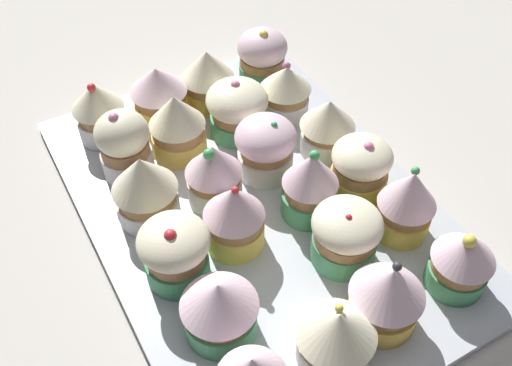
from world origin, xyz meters
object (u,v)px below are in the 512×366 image
Objects in this scene: cupcake_20 at (360,167)px; cupcake_15 at (346,234)px; cupcake_1 at (124,145)px; cupcake_9 at (234,216)px; cupcake_8 at (214,173)px; cupcake_16 at (387,295)px; cupcake_14 at (310,184)px; cupcake_18 at (285,90)px; cupcake_19 at (327,125)px; cupcake_21 at (407,202)px; cupcake_2 at (145,188)px; cupcake_6 at (159,94)px; cupcake_12 at (237,108)px; cupcake_17 at (262,57)px; cupcake_22 at (462,260)px; cupcake_3 at (175,251)px; baking_tray at (256,207)px; cupcake_4 at (220,307)px; cupcake_0 at (99,110)px; cupcake_10 at (336,335)px; cupcake_13 at (265,147)px; cupcake_11 at (208,77)px.

cupcake_15 is at bearing -45.16° from cupcake_20.
cupcake_9 is (13.63, 5.31, -0.12)cm from cupcake_1.
cupcake_8 reaches higher than cupcake_16.
cupcake_14 reaches higher than cupcake_18.
cupcake_8 is at bearing 171.59° from cupcake_9.
cupcake_8 reaches higher than cupcake_19.
cupcake_20 is at bearing -175.80° from cupcake_21.
cupcake_2 reaches higher than cupcake_6.
cupcake_2 reaches higher than cupcake_12.
cupcake_16 is 34.03cm from cupcake_17.
cupcake_22 is (13.46, 6.83, -0.44)cm from cupcake_14.
cupcake_21 is at bearing 2.15° from cupcake_18.
cupcake_3 is 0.88× the size of cupcake_14.
cupcake_4 is (10.70, -9.45, 4.06)cm from baking_tray.
cupcake_10 is (34.28, 7.16, -0.37)cm from cupcake_0.
cupcake_22 is (7.08, 0.40, -0.61)cm from cupcake_21.
cupcake_1 reaches higher than cupcake_6.
cupcake_12 is 21.27cm from cupcake_21.
cupcake_4 is 9.47cm from cupcake_10.
cupcake_20 is at bearing 33.12° from cupcake_6.
cupcake_13 is at bearing -43.94° from cupcake_18.
cupcake_16 reaches higher than cupcake_15.
cupcake_16 is at bearing -12.68° from cupcake_17.
cupcake_0 is 1.15× the size of cupcake_15.
cupcake_11 is at bearing -166.76° from cupcake_22.
cupcake_8 is at bearing 132.91° from cupcake_3.
cupcake_0 is at bearing -149.88° from baking_tray.
cupcake_6 reaches higher than cupcake_4.
cupcake_9 is 1.15× the size of cupcake_10.
cupcake_18 is at bearing 47.55° from cupcake_11.
cupcake_22 is (33.26, 7.82, -0.24)cm from cupcake_11.
cupcake_17 reaches higher than cupcake_4.
cupcake_17 reaches higher than cupcake_15.
cupcake_4 and cupcake_10 have the same top height.
cupcake_1 is 1.19× the size of cupcake_20.
baking_tray is 6.69× the size of cupcake_12.
cupcake_8 is 1.06× the size of cupcake_11.
cupcake_22 is at bearing 13.24° from cupcake_11.
cupcake_18 is at bearing 89.70° from cupcake_12.
cupcake_16 is at bearing -7.85° from cupcake_15.
cupcake_15 is (19.91, 0.26, -0.05)cm from cupcake_12.
cupcake_8 is at bearing -41.13° from cupcake_12.
cupcake_3 is 6.27cm from cupcake_9.
cupcake_16 is (13.16, -1.16, -0.16)cm from cupcake_14.
baking_tray is 17.28cm from cupcake_6.
cupcake_1 is at bearing -119.19° from cupcake_13.
cupcake_1 is 13.72cm from cupcake_11.
cupcake_13 reaches higher than cupcake_19.
cupcake_0 reaches higher than cupcake_12.
cupcake_11 is at bearing -174.98° from cupcake_12.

